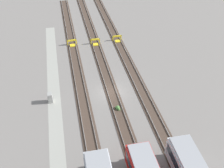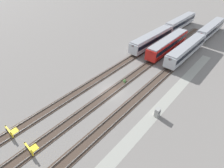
% 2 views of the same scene
% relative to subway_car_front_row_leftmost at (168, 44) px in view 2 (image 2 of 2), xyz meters
% --- Properties ---
extents(ground_plane, '(400.00, 400.00, 0.00)m').
position_rel_subway_car_front_row_leftmost_xyz_m(ground_plane, '(-22.90, -0.04, -2.04)').
color(ground_plane, gray).
extents(service_walkway, '(54.00, 2.00, 0.01)m').
position_rel_subway_car_front_row_leftmost_xyz_m(service_walkway, '(-22.90, -9.35, -2.04)').
color(service_walkway, '#9E9E93').
rests_on(service_walkway, ground).
extents(rail_track_nearest, '(90.00, 2.23, 0.21)m').
position_rel_subway_car_front_row_leftmost_xyz_m(rail_track_nearest, '(-22.90, -4.94, -2.00)').
color(rail_track_nearest, '#47382D').
rests_on(rail_track_nearest, ground).
extents(rail_track_near_inner, '(90.00, 2.24, 0.21)m').
position_rel_subway_car_front_row_leftmost_xyz_m(rail_track_near_inner, '(-22.90, -0.04, -2.00)').
color(rail_track_near_inner, '#47382D').
rests_on(rail_track_near_inner, ground).
extents(rail_track_middle, '(90.00, 2.23, 0.21)m').
position_rel_subway_car_front_row_leftmost_xyz_m(rail_track_middle, '(-22.90, 4.85, -2.00)').
color(rail_track_middle, '#47382D').
rests_on(rail_track_middle, ground).
extents(subway_car_front_row_leftmost, '(18.00, 2.84, 3.70)m').
position_rel_subway_car_front_row_leftmost_xyz_m(subway_car_front_row_leftmost, '(0.00, 0.00, 0.00)').
color(subway_car_front_row_leftmost, red).
rests_on(subway_car_front_row_leftmost, ground).
extents(subway_car_front_row_left_inner, '(18.04, 3.07, 3.70)m').
position_rel_subway_car_front_row_leftmost_xyz_m(subway_car_front_row_left_inner, '(0.00, -5.00, 0.00)').
color(subway_car_front_row_left_inner, silver).
rests_on(subway_car_front_row_left_inner, ground).
extents(subway_car_front_row_centre, '(18.05, 3.20, 3.70)m').
position_rel_subway_car_front_row_leftmost_xyz_m(subway_car_front_row_centre, '(0.00, 4.87, 0.00)').
color(subway_car_front_row_centre, silver).
rests_on(subway_car_front_row_centre, ground).
extents(subway_car_front_row_right_inner, '(18.04, 3.08, 3.70)m').
position_rel_subway_car_front_row_leftmost_xyz_m(subway_car_front_row_right_inner, '(19.05, -4.98, 0.00)').
color(subway_car_front_row_right_inner, silver).
rests_on(subway_car_front_row_right_inner, ground).
extents(subway_car_front_row_rightmost, '(18.04, 3.07, 3.70)m').
position_rel_subway_car_front_row_leftmost_xyz_m(subway_car_front_row_rightmost, '(18.77, 4.86, 0.00)').
color(subway_car_front_row_rightmost, silver).
rests_on(subway_car_front_row_rightmost, ground).
extents(bumper_stop_near_inner_track, '(1.36, 2.01, 1.22)m').
position_rel_subway_car_front_row_leftmost_xyz_m(bumper_stop_near_inner_track, '(-39.58, -0.05, -1.53)').
color(bumper_stop_near_inner_track, yellow).
rests_on(bumper_stop_near_inner_track, ground).
extents(bumper_stop_middle_track, '(1.35, 2.00, 1.22)m').
position_rel_subway_car_front_row_leftmost_xyz_m(bumper_stop_middle_track, '(-40.07, 4.85, -1.53)').
color(bumper_stop_middle_track, yellow).
rests_on(bumper_stop_middle_track, ground).
extents(electrical_cabinet, '(0.90, 0.73, 1.60)m').
position_rel_subway_car_front_row_leftmost_xyz_m(electrical_cabinet, '(-22.53, -9.87, -1.24)').
color(electrical_cabinet, '#9E9E99').
rests_on(electrical_cabinet, ground).
extents(weed_clump, '(0.92, 0.70, 0.64)m').
position_rel_subway_car_front_row_leftmost_xyz_m(weed_clump, '(-18.65, -0.03, -1.80)').
color(weed_clump, '#4C7F3D').
rests_on(weed_clump, ground).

